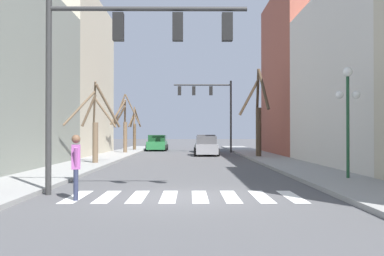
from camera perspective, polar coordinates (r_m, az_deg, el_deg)
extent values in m
plane|color=#4C4C4F|center=(13.12, -0.98, -8.80)|extent=(240.00, 240.00, 0.00)
cube|color=gray|center=(14.26, 23.04, -7.79)|extent=(2.81, 90.00, 0.15)
cube|color=#BCB299|center=(38.45, -16.02, 6.07)|extent=(6.00, 13.46, 12.65)
cube|color=beige|center=(26.17, 22.24, 5.77)|extent=(6.00, 14.09, 9.51)
cube|color=#934C3D|center=(38.84, 14.65, 6.57)|extent=(6.00, 12.31, 13.41)
cube|color=white|center=(13.66, -14.46, -8.44)|extent=(0.45, 2.60, 0.01)
cube|color=white|center=(13.47, -10.70, -8.56)|extent=(0.45, 2.60, 0.01)
cube|color=white|center=(13.34, -6.85, -8.64)|extent=(0.45, 2.60, 0.01)
cube|color=white|center=(13.27, -2.94, -8.69)|extent=(0.45, 2.60, 0.01)
cube|color=white|center=(13.27, 0.99, -8.69)|extent=(0.45, 2.60, 0.01)
cube|color=white|center=(13.32, 4.91, -8.66)|extent=(0.45, 2.60, 0.01)
cube|color=white|center=(13.43, 8.78, -8.59)|extent=(0.45, 2.60, 0.01)
cube|color=white|center=(13.60, 12.56, -8.48)|extent=(0.45, 2.60, 0.01)
cylinder|color=#2D2D2D|center=(14.22, -17.75, 4.02)|extent=(0.18, 0.18, 6.02)
cylinder|color=#2D2D2D|center=(14.10, -5.60, 14.82)|extent=(5.99, 0.14, 0.14)
cube|color=black|center=(14.07, -9.34, 12.55)|extent=(0.32, 0.28, 0.84)
cube|color=black|center=(13.91, -1.82, 12.69)|extent=(0.32, 0.28, 0.84)
cube|color=black|center=(13.95, 4.49, 12.65)|extent=(0.32, 0.28, 0.84)
cylinder|color=#2D2D2D|center=(42.43, 4.96, 1.45)|extent=(0.18, 0.18, 6.78)
cylinder|color=#2D2D2D|center=(42.47, 1.32, 5.49)|extent=(5.38, 0.14, 0.14)
cube|color=black|center=(42.45, 2.41, 4.75)|extent=(0.32, 0.28, 0.84)
cube|color=black|center=(42.40, 0.23, 4.75)|extent=(0.32, 0.28, 0.84)
cube|color=black|center=(42.41, -1.60, 4.75)|extent=(0.32, 0.28, 0.84)
cylinder|color=#1E4C2D|center=(18.09, 19.18, 0.10)|extent=(0.12, 0.12, 3.86)
sphere|color=white|center=(18.23, 19.16, 6.74)|extent=(0.36, 0.36, 0.36)
sphere|color=white|center=(18.04, 18.21, 4.03)|extent=(0.31, 0.31, 0.31)
sphere|color=white|center=(18.25, 20.11, 3.98)|extent=(0.31, 0.31, 0.31)
cube|color=#236B38|center=(47.01, -4.43, -2.18)|extent=(1.87, 4.84, 0.80)
cube|color=#133A1E|center=(47.00, -4.43, -1.29)|extent=(1.72, 2.52, 0.65)
cylinder|color=black|center=(48.59, -5.43, -2.43)|extent=(0.22, 0.64, 0.64)
cylinder|color=black|center=(48.46, -3.18, -2.43)|extent=(0.22, 0.64, 0.64)
cylinder|color=black|center=(45.61, -5.76, -2.55)|extent=(0.22, 0.64, 0.64)
cylinder|color=black|center=(45.47, -3.36, -2.56)|extent=(0.22, 0.64, 0.64)
cube|color=gray|center=(36.88, 1.81, -2.63)|extent=(1.74, 4.54, 0.78)
cube|color=#464648|center=(36.86, 1.81, -1.54)|extent=(1.60, 2.36, 0.64)
cylinder|color=black|center=(38.27, 0.40, -2.92)|extent=(0.22, 0.64, 0.64)
cylinder|color=black|center=(38.34, 3.06, -2.92)|extent=(0.22, 0.64, 0.64)
cylinder|color=black|center=(35.46, 0.47, -3.11)|extent=(0.22, 0.64, 0.64)
cylinder|color=black|center=(35.53, 3.33, -3.10)|extent=(0.22, 0.64, 0.64)
cube|color=gray|center=(43.61, 1.77, -2.29)|extent=(1.87, 4.18, 0.82)
cube|color=#464648|center=(43.59, 1.77, -1.31)|extent=(1.72, 2.17, 0.67)
cylinder|color=black|center=(44.89, 0.49, -2.58)|extent=(0.22, 0.64, 0.64)
cylinder|color=black|center=(44.96, 2.93, -2.58)|extent=(0.22, 0.64, 0.64)
cylinder|color=black|center=(42.29, 0.54, -2.70)|extent=(0.22, 0.64, 0.64)
cylinder|color=black|center=(42.37, 3.13, -2.70)|extent=(0.22, 0.64, 0.64)
cylinder|color=#282D47|center=(13.16, -14.51, -6.87)|extent=(0.13, 0.13, 0.86)
cylinder|color=#282D47|center=(12.85, -14.55, -7.02)|extent=(0.13, 0.13, 0.86)
cube|color=#9E4C93|center=(12.94, -14.52, -3.56)|extent=(0.33, 0.46, 0.68)
sphere|color=brown|center=(12.92, -14.52, -1.36)|extent=(0.24, 0.24, 0.24)
cylinder|color=#9E4C93|center=(13.18, -14.50, -3.70)|extent=(0.16, 0.31, 0.66)
cylinder|color=#9E4C93|center=(12.70, -14.55, -3.82)|extent=(0.16, 0.31, 0.66)
cylinder|color=brown|center=(46.05, -7.31, -1.10)|extent=(0.31, 0.31, 2.63)
cylinder|color=brown|center=(46.35, -7.56, 1.08)|extent=(0.61, 0.66, 1.59)
cylinder|color=brown|center=(46.58, -6.92, 1.30)|extent=(0.61, 1.21, 1.89)
cylinder|color=brown|center=(45.57, -7.69, 1.03)|extent=(0.58, 1.20, 1.52)
cylinder|color=brown|center=(45.55, -7.34, 1.48)|extent=(0.20, 1.17, 1.98)
cylinder|color=#473828|center=(33.27, 8.45, -0.49)|extent=(0.40, 0.40, 3.56)
cylinder|color=#473828|center=(34.16, 8.35, 4.58)|extent=(0.31, 1.68, 3.31)
cylinder|color=#473828|center=(32.78, 9.07, 4.93)|extent=(0.70, 1.57, 3.11)
cylinder|color=#473828|center=(33.47, 7.26, 3.87)|extent=(1.52, 0.62, 2.70)
cylinder|color=brown|center=(39.66, -8.48, -1.16)|extent=(0.34, 0.34, 2.66)
cylinder|color=brown|center=(40.03, -9.15, 1.58)|extent=(1.18, 0.73, 1.76)
cylinder|color=brown|center=(40.52, -8.51, 1.97)|extent=(0.42, 1.76, 2.26)
cylinder|color=brown|center=(39.88, -9.20, 2.34)|extent=(1.19, 0.33, 2.76)
cylinder|color=brown|center=(39.52, -9.38, 1.94)|extent=(1.35, 0.74, 2.21)
cylinder|color=brown|center=(39.92, -7.58, 2.39)|extent=(1.27, 0.72, 2.64)
cylinder|color=brown|center=(26.37, -12.18, -1.81)|extent=(0.32, 0.32, 2.31)
cylinder|color=brown|center=(26.08, -14.11, 2.47)|extent=(1.63, 1.22, 2.08)
cylinder|color=brown|center=(26.58, -12.98, 2.16)|extent=(0.95, 0.36, 1.87)
cylinder|color=brown|center=(26.95, -10.62, 2.75)|extent=(1.29, 1.50, 2.54)
cylinder|color=brown|center=(27.04, -12.28, 2.91)|extent=(0.46, 1.31, 2.64)
cylinder|color=brown|center=(26.29, -10.91, 1.85)|extent=(1.27, 0.15, 1.69)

